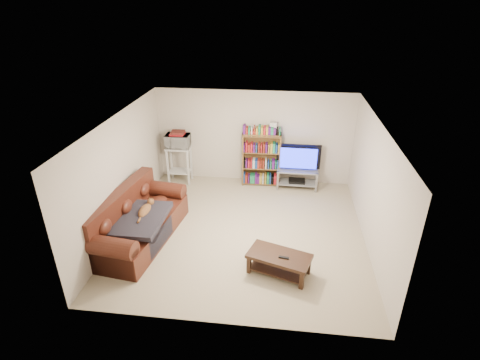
# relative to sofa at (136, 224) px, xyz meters

# --- Properties ---
(floor) EXTENTS (5.00, 5.00, 0.00)m
(floor) POSITION_rel_sofa_xyz_m (2.09, 0.51, -0.35)
(floor) COLOR #C0B08E
(floor) RESTS_ON ground
(ceiling) EXTENTS (5.00, 5.00, 0.00)m
(ceiling) POSITION_rel_sofa_xyz_m (2.09, 0.51, 2.05)
(ceiling) COLOR white
(ceiling) RESTS_ON ground
(wall_back) EXTENTS (5.00, 0.00, 5.00)m
(wall_back) POSITION_rel_sofa_xyz_m (2.09, 3.01, 0.85)
(wall_back) COLOR silver
(wall_back) RESTS_ON ground
(wall_front) EXTENTS (5.00, 0.00, 5.00)m
(wall_front) POSITION_rel_sofa_xyz_m (2.09, -1.99, 0.85)
(wall_front) COLOR silver
(wall_front) RESTS_ON ground
(wall_left) EXTENTS (0.00, 5.00, 5.00)m
(wall_left) POSITION_rel_sofa_xyz_m (-0.41, 0.51, 0.85)
(wall_left) COLOR silver
(wall_left) RESTS_ON ground
(wall_right) EXTENTS (0.00, 5.00, 5.00)m
(wall_right) POSITION_rel_sofa_xyz_m (4.59, 0.51, 0.85)
(wall_right) COLOR silver
(wall_right) RESTS_ON ground
(sofa) EXTENTS (1.36, 2.54, 1.03)m
(sofa) POSITION_rel_sofa_xyz_m (0.00, 0.00, 0.00)
(sofa) COLOR #471D12
(sofa) RESTS_ON floor
(blanket) EXTENTS (1.00, 1.26, 0.20)m
(blanket) POSITION_rel_sofa_xyz_m (0.17, -0.19, 0.24)
(blanket) COLOR #26232C
(blanket) RESTS_ON sofa
(cat) EXTENTS (0.35, 0.69, 0.20)m
(cat) POSITION_rel_sofa_xyz_m (0.20, 0.03, 0.30)
(cat) COLOR brown
(cat) RESTS_ON sofa
(coffee_table) EXTENTS (1.21, 0.86, 0.40)m
(coffee_table) POSITION_rel_sofa_xyz_m (2.88, -0.72, -0.08)
(coffee_table) COLOR black
(coffee_table) RESTS_ON floor
(remote) EXTENTS (0.18, 0.08, 0.02)m
(remote) POSITION_rel_sofa_xyz_m (2.96, -0.80, 0.05)
(remote) COLOR black
(remote) RESTS_ON coffee_table
(tv_stand) EXTENTS (1.03, 0.47, 0.51)m
(tv_stand) POSITION_rel_sofa_xyz_m (3.24, 2.66, -0.01)
(tv_stand) COLOR #999EA3
(tv_stand) RESTS_ON floor
(television) EXTENTS (1.10, 0.16, 0.64)m
(television) POSITION_rel_sofa_xyz_m (3.24, 2.66, 0.48)
(television) COLOR black
(television) RESTS_ON tv_stand
(dvd_player) EXTENTS (0.41, 0.29, 0.06)m
(dvd_player) POSITION_rel_sofa_xyz_m (3.24, 2.66, -0.16)
(dvd_player) COLOR black
(dvd_player) RESTS_ON tv_stand
(bookshelf) EXTENTS (0.98, 0.33, 1.40)m
(bookshelf) POSITION_rel_sofa_xyz_m (2.31, 2.76, 0.37)
(bookshelf) COLOR brown
(bookshelf) RESTS_ON floor
(shelf_clutter) EXTENTS (0.71, 0.23, 0.28)m
(shelf_clutter) POSITION_rel_sofa_xyz_m (2.41, 2.78, 1.15)
(shelf_clutter) COLOR silver
(shelf_clutter) RESTS_ON bookshelf
(microwave_stand) EXTENTS (0.62, 0.46, 0.98)m
(microwave_stand) POSITION_rel_sofa_xyz_m (0.18, 2.65, 0.27)
(microwave_stand) COLOR silver
(microwave_stand) RESTS_ON floor
(microwave) EXTENTS (0.61, 0.43, 0.33)m
(microwave) POSITION_rel_sofa_xyz_m (0.18, 2.65, 0.79)
(microwave) COLOR silver
(microwave) RESTS_ON microwave_stand
(game_boxes) EXTENTS (0.36, 0.32, 0.05)m
(game_boxes) POSITION_rel_sofa_xyz_m (0.18, 2.65, 0.98)
(game_boxes) COLOR maroon
(game_boxes) RESTS_ON microwave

